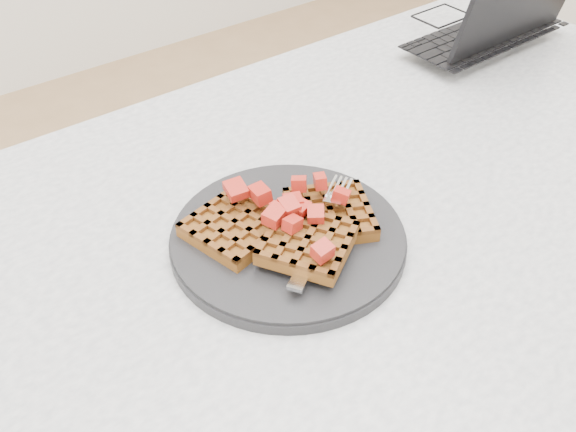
# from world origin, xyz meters

# --- Properties ---
(table) EXTENTS (1.20, 0.80, 0.75)m
(table) POSITION_xyz_m (0.00, 0.00, 0.64)
(table) COLOR silver
(table) RESTS_ON ground
(plate) EXTENTS (0.26, 0.26, 0.02)m
(plate) POSITION_xyz_m (-0.16, 0.03, 0.76)
(plate) COLOR black
(plate) RESTS_ON table
(waffles) EXTENTS (0.21, 0.19, 0.03)m
(waffles) POSITION_xyz_m (-0.16, 0.02, 0.78)
(waffles) COLOR brown
(waffles) RESTS_ON plate
(strawberry_pile) EXTENTS (0.15, 0.15, 0.02)m
(strawberry_pile) POSITION_xyz_m (-0.16, 0.03, 0.80)
(strawberry_pile) COLOR #920700
(strawberry_pile) RESTS_ON waffles
(fork) EXTENTS (0.16, 0.12, 0.02)m
(fork) POSITION_xyz_m (-0.13, -0.00, 0.77)
(fork) COLOR silver
(fork) RESTS_ON plate
(laptop) EXTENTS (0.30, 0.22, 0.20)m
(laptop) POSITION_xyz_m (0.40, 0.24, 0.78)
(laptop) COLOR black
(laptop) RESTS_ON table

